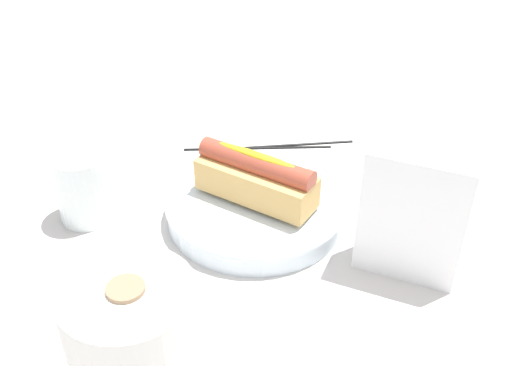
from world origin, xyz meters
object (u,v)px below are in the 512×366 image
(water_glass, at_px, (84,188))
(chopstick_near, at_px, (258,147))
(chopstick_far, at_px, (278,145))
(serving_bowl, at_px, (256,206))
(napkin_box, at_px, (413,215))
(hotdog_front, at_px, (256,178))
(paper_towel_roll, at_px, (135,347))

(water_glass, xyz_separation_m, chopstick_near, (-0.19, -0.19, -0.04))
(chopstick_far, bearing_deg, serving_bowl, 72.44)
(serving_bowl, distance_m, napkin_box, 0.20)
(serving_bowl, bearing_deg, napkin_box, 158.46)
(serving_bowl, height_order, hotdog_front, hotdog_front)
(serving_bowl, xyz_separation_m, chopstick_far, (-0.01, -0.18, -0.01))
(chopstick_far, bearing_deg, hotdog_front, 72.44)
(serving_bowl, xyz_separation_m, water_glass, (0.21, 0.03, 0.03))
(napkin_box, height_order, chopstick_far, napkin_box)
(hotdog_front, bearing_deg, water_glass, 6.81)
(hotdog_front, height_order, water_glass, hotdog_front)
(hotdog_front, bearing_deg, paper_towel_roll, 76.64)
(paper_towel_roll, bearing_deg, hotdog_front, -103.36)
(chopstick_near, xyz_separation_m, chopstick_far, (-0.03, -0.01, 0.00))
(paper_towel_roll, bearing_deg, chopstick_near, -95.81)
(chopstick_near, distance_m, chopstick_far, 0.03)
(chopstick_near, height_order, chopstick_far, same)
(serving_bowl, distance_m, water_glass, 0.21)
(serving_bowl, relative_size, napkin_box, 1.50)
(serving_bowl, bearing_deg, chopstick_near, -83.20)
(paper_towel_roll, relative_size, chopstick_near, 0.61)
(paper_towel_roll, bearing_deg, napkin_box, -140.09)
(water_glass, bearing_deg, chopstick_near, -134.53)
(hotdog_front, height_order, chopstick_far, hotdog_front)
(hotdog_front, xyz_separation_m, chopstick_far, (-0.01, -0.18, -0.06))
(hotdog_front, xyz_separation_m, napkin_box, (-0.18, 0.07, 0.01))
(water_glass, xyz_separation_m, paper_towel_roll, (-0.14, 0.25, 0.02))
(serving_bowl, bearing_deg, water_glass, 6.81)
(water_glass, xyz_separation_m, chopstick_far, (-0.22, -0.20, -0.04))
(chopstick_near, bearing_deg, hotdog_front, 86.88)
(serving_bowl, relative_size, chopstick_far, 1.02)
(water_glass, height_order, paper_towel_roll, paper_towel_roll)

